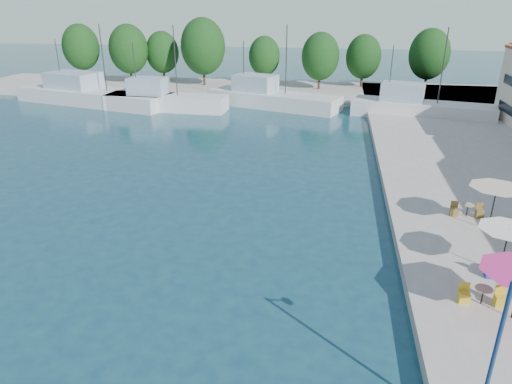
% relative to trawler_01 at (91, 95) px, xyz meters
% --- Properties ---
extents(quay_far, '(90.00, 16.00, 0.60)m').
position_rel_trawler_01_xyz_m(quay_far, '(21.07, 11.24, -0.77)').
color(quay_far, '#ABA49B').
rests_on(quay_far, ground).
extents(hill_west, '(180.00, 40.00, 16.00)m').
position_rel_trawler_01_xyz_m(hill_west, '(-0.93, 104.24, 6.93)').
color(hill_west, '#99A79A').
rests_on(hill_west, ground).
extents(hill_east, '(140.00, 40.00, 12.00)m').
position_rel_trawler_01_xyz_m(hill_east, '(69.07, 124.24, 4.93)').
color(hill_east, '#99A79A').
rests_on(hill_east, ground).
extents(trawler_01, '(22.31, 10.72, 10.20)m').
position_rel_trawler_01_xyz_m(trawler_01, '(0.00, 0.00, 0.00)').
color(trawler_01, silver).
rests_on(trawler_01, ground).
extents(trawler_02, '(14.81, 4.02, 10.20)m').
position_rel_trawler_01_xyz_m(trawler_02, '(10.65, -2.08, 0.00)').
color(trawler_02, silver).
rests_on(trawler_02, ground).
extents(trawler_03, '(17.34, 9.56, 10.20)m').
position_rel_trawler_01_xyz_m(trawler_03, '(23.23, 1.79, 0.00)').
color(trawler_03, silver).
rests_on(trawler_03, ground).
extents(trawler_04, '(15.84, 7.27, 10.20)m').
position_rel_trawler_01_xyz_m(trawler_04, '(40.64, -1.21, 0.00)').
color(trawler_04, silver).
rests_on(trawler_04, ground).
extents(tree_01, '(5.78, 5.78, 8.55)m').
position_rel_trawler_01_xyz_m(tree_01, '(-9.70, 15.78, 4.47)').
color(tree_01, '#3F2B19').
rests_on(tree_01, quay_far).
extents(tree_02, '(5.87, 5.87, 8.69)m').
position_rel_trawler_01_xyz_m(tree_02, '(-0.27, 13.09, 4.55)').
color(tree_02, '#3F2B19').
rests_on(tree_02, quay_far).
extents(tree_03, '(5.12, 5.12, 7.57)m').
position_rel_trawler_01_xyz_m(tree_03, '(4.08, 15.72, 3.90)').
color(tree_03, '#3F2B19').
rests_on(tree_03, quay_far).
extents(tree_04, '(6.54, 6.54, 9.68)m').
position_rel_trawler_01_xyz_m(tree_04, '(11.58, 12.80, 5.12)').
color(tree_04, '#3F2B19').
rests_on(tree_04, quay_far).
extents(tree_05, '(4.73, 4.73, 7.00)m').
position_rel_trawler_01_xyz_m(tree_05, '(20.19, 16.22, 3.57)').
color(tree_05, '#3F2B19').
rests_on(tree_05, quay_far).
extents(tree_06, '(5.31, 5.31, 7.86)m').
position_rel_trawler_01_xyz_m(tree_06, '(28.81, 12.41, 4.07)').
color(tree_06, '#3F2B19').
rests_on(tree_06, quay_far).
extents(tree_07, '(5.03, 5.03, 7.44)m').
position_rel_trawler_01_xyz_m(tree_07, '(34.90, 15.37, 3.83)').
color(tree_07, '#3F2B19').
rests_on(tree_07, quay_far).
extents(tree_08, '(5.64, 5.64, 8.35)m').
position_rel_trawler_01_xyz_m(tree_08, '(43.96, 15.32, 4.35)').
color(tree_08, '#3F2B19').
rests_on(tree_08, quay_far).
extents(umbrella_white, '(2.66, 2.66, 2.24)m').
position_rel_trawler_01_xyz_m(umbrella_white, '(39.40, -35.19, 1.52)').
color(umbrella_white, black).
rests_on(umbrella_white, quay_right).
extents(umbrella_cream, '(2.84, 2.84, 2.50)m').
position_rel_trawler_01_xyz_m(umbrella_cream, '(40.15, -30.65, 1.78)').
color(umbrella_cream, black).
rests_on(umbrella_cream, quay_right).
extents(cafe_table_01, '(1.82, 0.70, 0.76)m').
position_rel_trawler_01_xyz_m(cafe_table_01, '(37.91, -37.86, -0.18)').
color(cafe_table_01, black).
rests_on(cafe_table_01, quay_right).
extents(cafe_table_02, '(1.82, 0.70, 0.76)m').
position_rel_trawler_01_xyz_m(cafe_table_02, '(39.54, -35.67, -0.18)').
color(cafe_table_02, black).
rests_on(cafe_table_02, quay_right).
extents(cafe_table_03, '(1.82, 0.70, 0.76)m').
position_rel_trawler_01_xyz_m(cafe_table_03, '(39.37, -29.10, -0.18)').
color(cafe_table_03, black).
rests_on(cafe_table_03, quay_right).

